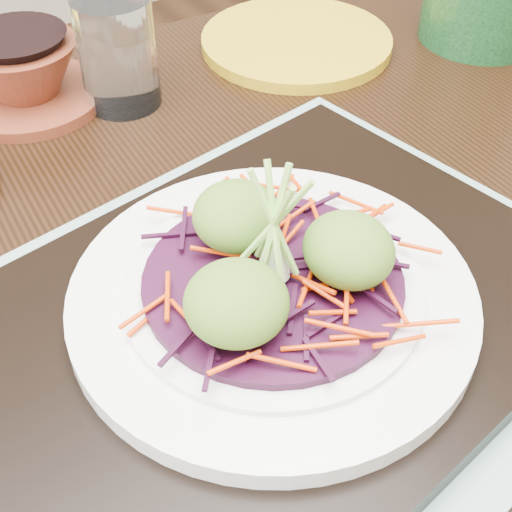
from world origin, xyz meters
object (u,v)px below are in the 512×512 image
serving_tray (272,314)px  water_glass (118,53)px  terracotta_bowl_set (24,77)px  dining_table (235,327)px  white_plate (272,295)px  yellow_plate (296,41)px

serving_tray → water_glass: water_glass is taller
serving_tray → terracotta_bowl_set: (-0.04, 0.38, 0.01)m
dining_table → white_plate: 0.15m
white_plate → water_glass: (0.04, 0.33, 0.02)m
water_glass → yellow_plate: water_glass is taller
white_plate → terracotta_bowl_set: bearing=95.4°
terracotta_bowl_set → yellow_plate: (0.29, -0.05, -0.02)m
white_plate → yellow_plate: bearing=52.2°
yellow_plate → white_plate: bearing=-127.8°
white_plate → serving_tray: bearing=0.0°
yellow_plate → terracotta_bowl_set: bearing=170.4°
terracotta_bowl_set → yellow_plate: bearing=-9.6°
dining_table → terracotta_bowl_set: bearing=104.1°
yellow_plate → dining_table: bearing=-133.8°
water_glass → serving_tray: bearing=-97.5°
dining_table → yellow_plate: (0.23, 0.24, 0.10)m
serving_tray → dining_table: bearing=67.2°
white_plate → terracotta_bowl_set: size_ratio=1.44×
serving_tray → water_glass: bearing=73.4°
water_glass → terracotta_bowl_set: water_glass is taller
water_glass → terracotta_bowl_set: 0.10m
serving_tray → white_plate: size_ratio=1.54×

